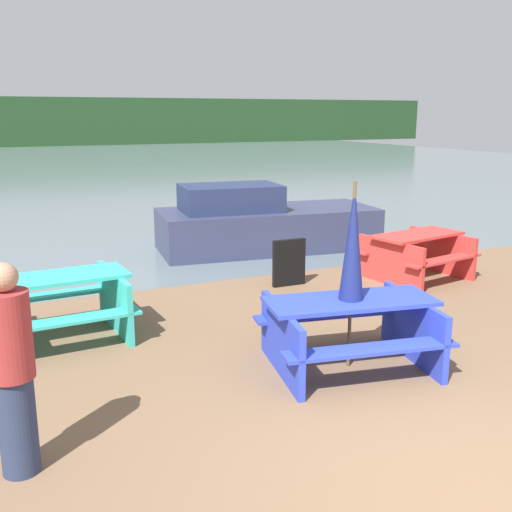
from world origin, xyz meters
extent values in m
plane|color=brown|center=(0.00, 0.00, 0.00)|extent=(60.00, 60.00, 0.00)
cube|color=slate|center=(0.00, 31.01, 0.00)|extent=(60.00, 50.00, 0.00)
cube|color=#1E3D1E|center=(0.00, 51.01, 2.00)|extent=(80.00, 1.60, 4.00)
cube|color=blue|center=(0.36, 2.25, 0.74)|extent=(1.90, 1.01, 0.04)
cube|color=blue|center=(0.27, 1.71, 0.41)|extent=(1.82, 0.59, 0.04)
cube|color=blue|center=(0.46, 2.79, 0.41)|extent=(1.82, 0.59, 0.04)
cube|color=blue|center=(-0.39, 2.39, 0.36)|extent=(0.31, 1.37, 0.72)
cube|color=blue|center=(1.11, 2.12, 0.36)|extent=(0.31, 1.37, 0.72)
cube|color=#33B7A8|center=(-2.39, 4.39, 0.78)|extent=(1.69, 0.81, 0.04)
cube|color=#33B7A8|center=(-2.36, 3.85, 0.40)|extent=(1.67, 0.39, 0.04)
cube|color=#33B7A8|center=(-2.43, 4.94, 0.40)|extent=(1.67, 0.39, 0.04)
cube|color=#33B7A8|center=(-1.71, 4.44, 0.38)|extent=(0.16, 1.38, 0.75)
cube|color=red|center=(3.35, 4.84, 0.74)|extent=(1.65, 0.97, 0.04)
cube|color=red|center=(3.45, 4.30, 0.42)|extent=(1.58, 0.55, 0.04)
cube|color=red|center=(3.25, 5.38, 0.42)|extent=(1.58, 0.55, 0.04)
cube|color=red|center=(2.72, 4.72, 0.36)|extent=(0.32, 1.37, 0.71)
cube|color=red|center=(3.98, 4.95, 0.36)|extent=(0.32, 1.37, 0.71)
cylinder|color=brown|center=(0.36, 2.25, 1.01)|extent=(0.04, 0.04, 2.02)
cone|color=navy|center=(0.36, 2.25, 1.39)|extent=(0.26, 0.26, 1.25)
cube|color=#333856|center=(2.07, 7.88, 0.41)|extent=(4.49, 2.21, 0.81)
cube|color=navy|center=(1.29, 7.97, 1.07)|extent=(2.03, 1.42, 0.51)
cylinder|color=#283351|center=(-3.01, 1.61, 0.39)|extent=(0.28, 0.28, 0.78)
cylinder|color=maroon|center=(-3.01, 1.61, 1.11)|extent=(0.33, 0.33, 0.66)
sphere|color=tan|center=(-3.01, 1.61, 1.55)|extent=(0.22, 0.22, 0.22)
cube|color=black|center=(1.22, 5.31, 0.38)|extent=(0.55, 0.08, 0.75)
camera|label=1|loc=(-3.06, -2.86, 2.69)|focal=42.00mm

